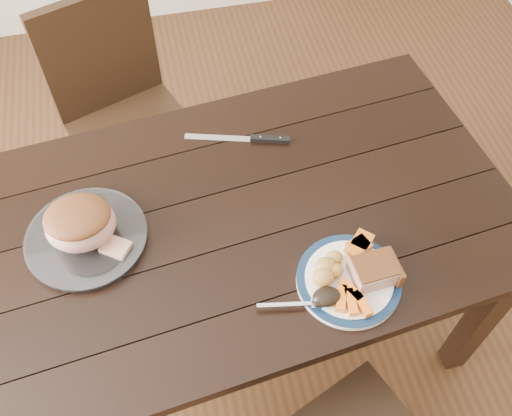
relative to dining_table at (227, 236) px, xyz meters
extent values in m
plane|color=#472B16|center=(0.00, 0.00, -0.66)|extent=(4.00, 4.00, 0.00)
cube|color=black|center=(0.00, 0.00, 0.07)|extent=(1.69, 1.08, 0.04)
cube|color=black|center=(0.76, -0.29, -0.30)|extent=(0.07, 0.07, 0.71)
cube|color=black|center=(0.67, 0.45, -0.30)|extent=(0.07, 0.07, 0.71)
cube|color=black|center=(0.31, -0.42, -0.44)|extent=(0.04, 0.04, 0.43)
cube|color=black|center=(-0.23, 0.65, -0.21)|extent=(0.54, 0.54, 0.04)
cube|color=black|center=(-0.30, 0.84, 0.04)|extent=(0.41, 0.19, 0.46)
cube|color=black|center=(-0.13, 0.88, -0.44)|extent=(0.04, 0.04, 0.43)
cube|color=black|center=(0.00, 0.54, -0.44)|extent=(0.04, 0.04, 0.43)
cube|color=black|center=(-0.46, 0.76, -0.44)|extent=(0.04, 0.04, 0.43)
cube|color=black|center=(-0.34, 0.42, -0.44)|extent=(0.04, 0.04, 0.43)
cylinder|color=white|center=(0.27, -0.26, 0.10)|extent=(0.26, 0.26, 0.02)
torus|color=#0B1F3A|center=(0.27, -0.26, 0.11)|extent=(0.26, 0.26, 0.02)
cylinder|color=white|center=(-0.37, 0.01, 0.10)|extent=(0.31, 0.31, 0.02)
cube|color=tan|center=(0.32, -0.27, 0.14)|extent=(0.11, 0.09, 0.05)
ellipsoid|color=gold|center=(0.20, -0.26, 0.14)|extent=(0.05, 0.05, 0.05)
ellipsoid|color=gold|center=(0.24, -0.21, 0.13)|extent=(0.04, 0.04, 0.04)
ellipsoid|color=gold|center=(0.23, -0.24, 0.13)|extent=(0.04, 0.04, 0.04)
ellipsoid|color=gold|center=(0.21, -0.23, 0.14)|extent=(0.05, 0.05, 0.04)
cube|color=orange|center=(0.23, -0.32, 0.12)|extent=(0.05, 0.07, 0.02)
cube|color=orange|center=(0.26, -0.30, 0.12)|extent=(0.05, 0.07, 0.02)
cube|color=orange|center=(0.27, -0.34, 0.12)|extent=(0.04, 0.07, 0.02)
cube|color=orange|center=(0.25, -0.33, 0.12)|extent=(0.03, 0.07, 0.02)
cube|color=orange|center=(0.32, -0.18, 0.13)|extent=(0.07, 0.07, 0.04)
cube|color=orange|center=(0.31, -0.19, 0.13)|extent=(0.07, 0.06, 0.04)
ellipsoid|color=black|center=(0.19, -0.31, 0.13)|extent=(0.07, 0.05, 0.03)
cube|color=silver|center=(0.09, -0.30, 0.11)|extent=(0.14, 0.03, 0.00)
cube|color=silver|center=(0.18, -0.31, 0.11)|extent=(0.05, 0.03, 0.00)
ellipsoid|color=tan|center=(-0.37, 0.01, 0.17)|extent=(0.18, 0.16, 0.12)
cube|color=tan|center=(-0.30, -0.05, 0.12)|extent=(0.09, 0.09, 0.02)
cube|color=silver|center=(0.03, 0.30, 0.09)|extent=(0.20, 0.08, 0.00)
cube|color=black|center=(0.18, 0.25, 0.10)|extent=(0.12, 0.05, 0.01)
camera|label=1|loc=(-0.11, -0.88, 1.38)|focal=40.00mm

